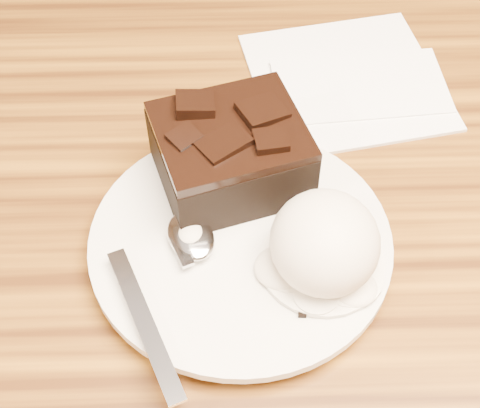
{
  "coord_description": "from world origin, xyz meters",
  "views": [
    {
      "loc": [
        -0.11,
        -0.35,
        1.16
      ],
      "look_at": [
        -0.11,
        -0.05,
        0.79
      ],
      "focal_mm": 56.26,
      "sensor_mm": 36.0,
      "label": 1
    }
  ],
  "objects_px": {
    "dining_table": "(334,401)",
    "napkin": "(346,80)",
    "plate": "(240,246)",
    "ice_cream_scoop": "(325,242)",
    "spoon": "(191,237)",
    "brownie": "(231,157)"
  },
  "relations": [
    {
      "from": "dining_table",
      "to": "napkin",
      "type": "relative_size",
      "value": 8.2
    },
    {
      "from": "napkin",
      "to": "dining_table",
      "type": "bearing_deg",
      "value": -81.57
    },
    {
      "from": "dining_table",
      "to": "plate",
      "type": "relative_size",
      "value": 6.05
    },
    {
      "from": "dining_table",
      "to": "plate",
      "type": "xyz_separation_m",
      "value": [
        -0.11,
        -0.06,
        0.38
      ]
    },
    {
      "from": "plate",
      "to": "dining_table",
      "type": "bearing_deg",
      "value": 28.99
    },
    {
      "from": "dining_table",
      "to": "napkin",
      "type": "bearing_deg",
      "value": 98.43
    },
    {
      "from": "dining_table",
      "to": "napkin",
      "type": "xyz_separation_m",
      "value": [
        -0.02,
        0.11,
        0.38
      ]
    },
    {
      "from": "plate",
      "to": "ice_cream_scoop",
      "type": "height_order",
      "value": "ice_cream_scoop"
    },
    {
      "from": "napkin",
      "to": "ice_cream_scoop",
      "type": "bearing_deg",
      "value": -101.84
    },
    {
      "from": "dining_table",
      "to": "spoon",
      "type": "height_order",
      "value": "spoon"
    },
    {
      "from": "plate",
      "to": "spoon",
      "type": "xyz_separation_m",
      "value": [
        -0.03,
        -0.0,
        0.01
      ]
    },
    {
      "from": "plate",
      "to": "brownie",
      "type": "xyz_separation_m",
      "value": [
        -0.01,
        0.05,
        0.03
      ]
    },
    {
      "from": "spoon",
      "to": "ice_cream_scoop",
      "type": "bearing_deg",
      "value": -36.22
    },
    {
      "from": "dining_table",
      "to": "brownie",
      "type": "relative_size",
      "value": 12.7
    },
    {
      "from": "plate",
      "to": "spoon",
      "type": "distance_m",
      "value": 0.03
    },
    {
      "from": "ice_cream_scoop",
      "to": "spoon",
      "type": "relative_size",
      "value": 0.44
    },
    {
      "from": "ice_cream_scoop",
      "to": "dining_table",
      "type": "bearing_deg",
      "value": 55.68
    },
    {
      "from": "napkin",
      "to": "brownie",
      "type": "bearing_deg",
      "value": -130.02
    },
    {
      "from": "napkin",
      "to": "plate",
      "type": "bearing_deg",
      "value": -118.56
    },
    {
      "from": "ice_cream_scoop",
      "to": "plate",
      "type": "bearing_deg",
      "value": 156.44
    },
    {
      "from": "brownie",
      "to": "napkin",
      "type": "bearing_deg",
      "value": 49.98
    },
    {
      "from": "brownie",
      "to": "spoon",
      "type": "bearing_deg",
      "value": -116.66
    }
  ]
}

